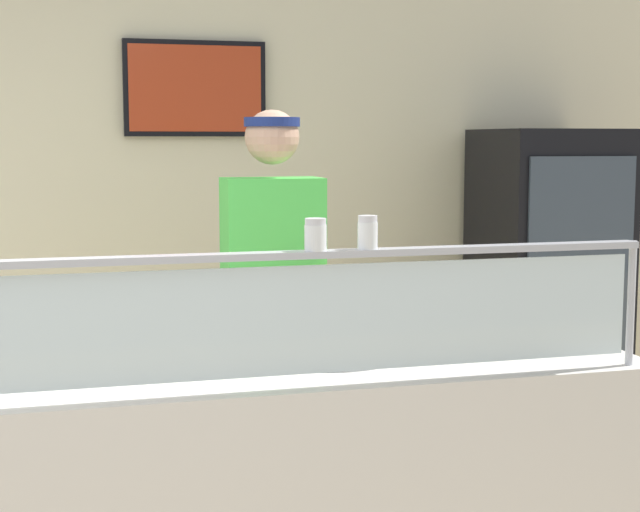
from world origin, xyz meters
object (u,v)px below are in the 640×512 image
at_px(pizza_server, 330,344).
at_px(pepper_flake_shaker, 368,234).
at_px(worker_figure, 274,305).
at_px(drink_fridge, 547,289).
at_px(pizza_tray, 327,349).
at_px(parmesan_shaker, 316,237).

relative_size(pizza_server, pepper_flake_shaker, 2.94).
bearing_deg(worker_figure, drink_fridge, 29.54).
bearing_deg(pizza_server, pizza_tray, 88.26).
distance_m(pepper_flake_shaker, worker_figure, 1.12).
bearing_deg(worker_figure, pepper_flake_shaker, -88.14).
distance_m(pizza_server, worker_figure, 0.68).
height_order(parmesan_shaker, pepper_flake_shaker, pepper_flake_shaker).
bearing_deg(pizza_server, worker_figure, 79.42).
distance_m(pepper_flake_shaker, drink_fridge, 2.68).
bearing_deg(pepper_flake_shaker, worker_figure, 91.86).
distance_m(pizza_tray, pepper_flake_shaker, 0.57).
xyz_separation_m(pizza_tray, pizza_server, (0.00, -0.02, 0.02)).
distance_m(parmesan_shaker, drink_fridge, 2.78).
height_order(parmesan_shaker, drink_fridge, drink_fridge).
distance_m(pizza_server, drink_fridge, 2.36).
bearing_deg(pizza_server, parmesan_shaker, -125.23).
xyz_separation_m(parmesan_shaker, drink_fridge, (1.83, 2.02, -0.53)).
distance_m(pizza_server, pepper_flake_shaker, 0.54).
xyz_separation_m(pizza_tray, parmesan_shaker, (-0.15, -0.39, 0.41)).
height_order(pepper_flake_shaker, worker_figure, worker_figure).
bearing_deg(worker_figure, pizza_server, -87.30).
relative_size(pizza_server, parmesan_shaker, 3.09).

